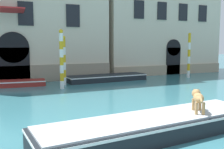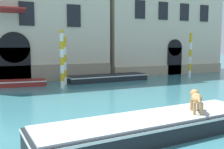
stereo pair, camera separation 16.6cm
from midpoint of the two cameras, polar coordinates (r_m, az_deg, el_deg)
The scene contains 8 objects.
palazzo_right at distance 29.45m, azimuth 9.30°, elevation 15.08°, with size 12.59×6.13×14.79m.
boat_foreground at distance 8.84m, azimuth 8.86°, elevation -10.90°, with size 8.17×2.52×0.67m.
dog_on_deck at distance 9.52m, azimuth 17.75°, elevation -4.84°, with size 0.72×1.02×0.76m.
boat_moored_near_palazzo at distance 20.10m, azimuth -22.05°, elevation -1.82°, with size 5.35×1.96×0.41m.
boat_moored_far at distance 21.51m, azimuth -1.38°, elevation -0.69°, with size 6.73×2.14×0.50m.
mooring_pole_0 at distance 24.62m, azimuth 16.23°, elevation 4.09°, with size 0.25×0.25×4.01m.
mooring_pole_1 at distance 19.58m, azimuth -10.65°, elevation 3.06°, with size 0.28×0.28×3.61m.
mooring_pole_2 at distance 17.87m, azimuth -11.18°, elevation 3.32°, with size 0.27×0.27×3.98m.
Camera 1 is at (-1.99, -2.16, 3.00)m, focal length 42.00 mm.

